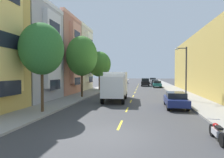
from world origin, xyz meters
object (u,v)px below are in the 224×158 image
street_lamp (185,69)px  moving_black_sedan (145,82)px  street_tree_third (99,64)px  parked_sedan_navy (176,100)px  parked_pickup_silver (153,81)px  parked_wagon_charcoal (155,82)px  street_tree_second (82,56)px  parked_motorcycle (217,132)px  street_tree_nearest (42,49)px  parked_hatchback_teal (157,84)px  parked_pickup_burgundy (118,83)px  delivery_box_truck (116,84)px  parked_sedan_white (125,81)px

street_lamp → moving_black_sedan: (-4.13, 25.36, -2.65)m
street_tree_third → parked_sedan_navy: size_ratio=1.51×
street_lamp → parked_pickup_silver: bearing=92.6°
parked_wagon_charcoal → street_tree_second: bearing=-110.5°
parked_sedan_navy → parked_motorcycle: parked_sedan_navy is taller
street_tree_nearest → parked_hatchback_teal: size_ratio=1.72×
parked_pickup_burgundy → parked_sedan_navy: bearing=-71.7°
parked_pickup_silver → parked_pickup_burgundy: 18.03m
parked_pickup_silver → parked_hatchback_teal: 16.55m
parked_pickup_burgundy → parked_wagon_charcoal: 11.62m
delivery_box_truck → parked_wagon_charcoal: (6.11, 30.18, -1.06)m
street_lamp → parked_hatchback_teal: size_ratio=1.49×
street_tree_nearest → parked_hatchback_teal: street_tree_nearest is taller
street_tree_second → parked_pickup_silver: street_tree_second is taller
parked_pickup_burgundy → parked_wagon_charcoal: parked_pickup_burgundy is taller
street_tree_third → moving_black_sedan: (8.20, 14.58, -3.78)m
delivery_box_truck → parked_pickup_silver: bearing=81.1°
street_lamp → parked_wagon_charcoal: (-1.62, 29.63, -2.84)m
moving_black_sedan → parked_hatchback_teal: bearing=-57.9°
parked_pickup_silver → parked_pickup_burgundy: (-8.67, -15.81, 0.00)m
street_tree_second → street_lamp: street_tree_second is taller
parked_pickup_silver → parked_hatchback_teal: size_ratio=1.33×
parked_hatchback_teal → moving_black_sedan: size_ratio=0.84×
parked_wagon_charcoal → moving_black_sedan: bearing=-120.4°
parked_pickup_silver → delivery_box_truck: bearing=-98.9°
street_tree_third → delivery_box_truck: (4.59, -11.33, -2.91)m
parked_sedan_navy → parked_wagon_charcoal: bearing=90.0°
street_lamp → parked_sedan_white: (-10.41, 37.11, -2.89)m
parked_hatchback_teal → parked_sedan_navy: size_ratio=0.88×
street_tree_third → parked_hatchback_teal: size_ratio=1.72×
delivery_box_truck → moving_black_sedan: size_ratio=1.49×
parked_pickup_burgundy → moving_black_sedan: (6.27, 3.35, 0.16)m
street_lamp → parked_pickup_burgundy: 24.51m
street_tree_nearest → parked_wagon_charcoal: size_ratio=1.45×
parked_pickup_burgundy → parked_wagon_charcoal: bearing=41.0°
parked_sedan_navy → parked_motorcycle: bearing=-86.9°
street_lamp → parked_pickup_burgundy: bearing=115.3°
street_tree_second → parked_pickup_burgundy: (1.93, 20.98, -4.51)m
parked_sedan_navy → parked_motorcycle: 8.64m
parked_hatchback_teal → parked_motorcycle: size_ratio=1.95×
street_tree_second → parked_wagon_charcoal: street_tree_second is taller
street_tree_second → parked_sedan_white: street_tree_second is taller
street_tree_third → parked_pickup_silver: street_tree_third is taller
street_lamp → delivery_box_truck: (-7.74, -0.54, -1.77)m
parked_motorcycle → parked_hatchback_teal: bearing=90.6°
street_tree_second → moving_black_sedan: bearing=71.4°
parked_motorcycle → parked_sedan_white: bearing=100.4°
street_tree_nearest → delivery_box_truck: (4.59, 8.17, -3.15)m
street_lamp → parked_sedan_navy: size_ratio=1.31×
moving_black_sedan → parked_motorcycle: size_ratio=2.34×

